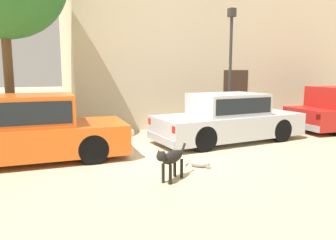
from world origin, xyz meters
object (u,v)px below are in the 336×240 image
Objects in this scene: stray_cat at (199,164)px; street_lamp at (231,55)px; parked_sedan_nearest at (32,129)px; parked_sedan_second at (228,118)px; stray_dog_spotted at (171,158)px.

street_lamp is (3.00, 3.53, 2.54)m from stray_cat.
stray_cat is at bearing -28.52° from parked_sedan_nearest.
parked_sedan_nearest is at bearing 176.55° from parked_sedan_second.
parked_sedan_nearest is at bearing -83.20° from stray_dog_spotted.
parked_sedan_nearest is 0.94× the size of parked_sedan_second.
parked_sedan_nearest is 6.76m from street_lamp.
parked_sedan_nearest is 5.01× the size of stray_dog_spotted.
stray_cat is (0.90, 0.58, -0.37)m from stray_dog_spotted.
parked_sedan_second reaches higher than stray_dog_spotted.
street_lamp reaches higher than stray_dog_spotted.
stray_cat is 5.28m from street_lamp.
parked_sedan_nearest reaches higher than parked_sedan_second.
parked_sedan_second is 2.93m from stray_cat.
stray_cat is 0.13× the size of street_lamp.
street_lamp is (3.90, 4.11, 2.17)m from stray_dog_spotted.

